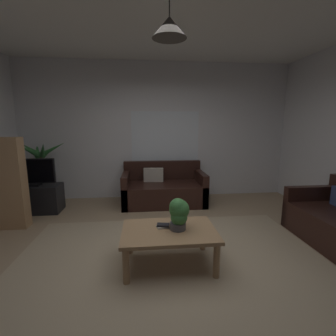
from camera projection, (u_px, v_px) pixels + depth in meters
The scene contains 15 objects.
floor at pixel (171, 259), 2.85m from camera, with size 5.67×5.06×0.02m, color #9E8466.
rug at pixel (173, 268), 2.65m from camera, with size 3.68×2.79×0.01m, color tan.
wall_back at pixel (157, 132), 5.09m from camera, with size 5.79×0.06×2.86m, color silver.
window_pane at pixel (165, 140), 5.11m from camera, with size 1.44×0.01×1.20m, color white.
couch_under_window at pixel (163, 190), 4.80m from camera, with size 1.62×0.86×0.82m.
coffee_table at pixel (169, 235), 2.66m from camera, with size 1.05×0.70×0.42m.
book_on_table_0 at pixel (162, 227), 2.70m from camera, with size 0.13×0.09×0.02m, color beige.
book_on_table_1 at pixel (163, 225), 2.70m from camera, with size 0.14×0.08×0.02m, color black.
remote_on_table_0 at pixel (178, 228), 2.67m from camera, with size 0.05×0.16×0.02m, color black.
potted_plant_on_table at pixel (179, 212), 2.63m from camera, with size 0.23×0.23×0.36m.
tv_stand at pixel (35, 199), 4.32m from camera, with size 0.90×0.44×0.50m, color black.
tv at pixel (32, 172), 4.20m from camera, with size 0.79×0.16×0.49m.
potted_palm_corner at pixel (43, 174), 4.69m from camera, with size 0.87×0.87×1.30m.
bookshelf_corner at pixel (0, 184), 3.57m from camera, with size 0.70×0.31×1.40m.
pendant_lamp at pixel (169, 27), 2.27m from camera, with size 0.34×0.34×0.46m.
Camera 1 is at (-0.30, -2.58, 1.59)m, focal length 25.33 mm.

